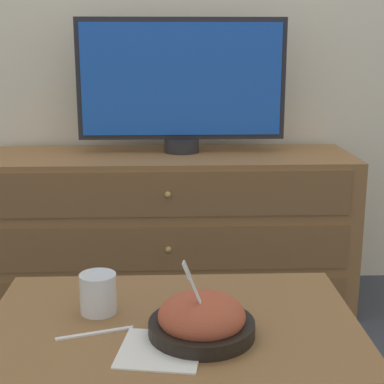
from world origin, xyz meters
The scene contains 8 objects.
ground_plane centered at (0.00, 0.00, 0.00)m, with size 12.00×12.00×0.00m, color #383D47.
dresser centered at (0.01, -0.26, 0.32)m, with size 1.50×0.48×0.64m.
tv centered at (0.06, -0.20, 0.93)m, with size 0.84×0.14×0.54m.
coffee_table centered at (0.02, -1.38, 0.39)m, with size 0.84×0.55×0.47m.
takeout_bowl centered at (0.08, -1.45, 0.50)m, with size 0.23×0.23×0.18m.
drink_cup centered at (-0.16, -1.33, 0.51)m, with size 0.09×0.09×0.09m.
napkin centered at (-0.01, -1.52, 0.47)m, with size 0.19×0.19×0.00m.
knife centered at (-0.15, -1.44, 0.47)m, with size 0.17×0.06×0.01m.
Camera 1 is at (0.01, -2.61, 1.07)m, focal length 55.00 mm.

